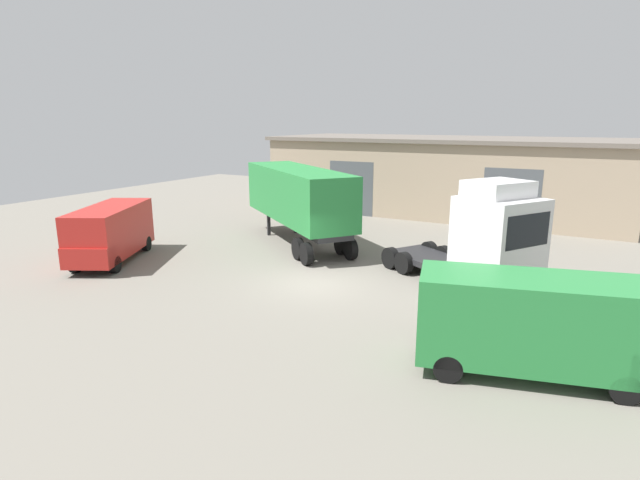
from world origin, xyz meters
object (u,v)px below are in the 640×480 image
Objects in this scene: delivery_van_green at (539,324)px; tractor_unit_white at (488,241)px; delivery_van_red at (110,232)px; container_trailer_green at (298,196)px.

tractor_unit_white is at bearing 97.58° from delivery_van_green.
delivery_van_red is at bearing -134.81° from tractor_unit_white.
container_trailer_green is 15.29m from delivery_van_green.
container_trailer_green is (-10.04, 3.17, 0.51)m from tractor_unit_white.
container_trailer_green is 1.57× the size of delivery_van_red.
delivery_van_red is 18.20m from delivery_van_green.
delivery_van_green is at bearing -178.21° from container_trailer_green.
delivery_van_green is at bearing -36.38° from tractor_unit_white.
container_trailer_green is at bearing 129.74° from delivery_van_green.
container_trailer_green is at bearing 113.22° from delivery_van_red.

